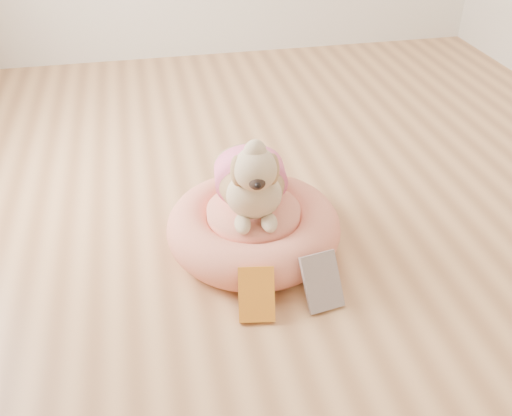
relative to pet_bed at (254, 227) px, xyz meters
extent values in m
plane|color=#A97246|center=(0.30, 0.21, -0.09)|extent=(4.50, 4.50, 0.00)
cylinder|color=#D97254|center=(0.00, 0.00, -0.04)|extent=(0.54, 0.54, 0.11)
torus|color=#D97254|center=(0.00, 0.00, 0.00)|extent=(0.75, 0.75, 0.19)
cylinder|color=#D97254|center=(0.00, 0.00, 0.05)|extent=(0.40, 0.40, 0.10)
cube|color=gold|center=(-0.07, -0.41, 0.00)|extent=(0.16, 0.16, 0.18)
cube|color=white|center=(0.18, -0.40, 0.00)|extent=(0.16, 0.16, 0.19)
camera|label=1|loc=(-0.40, -1.94, 1.46)|focal=40.00mm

